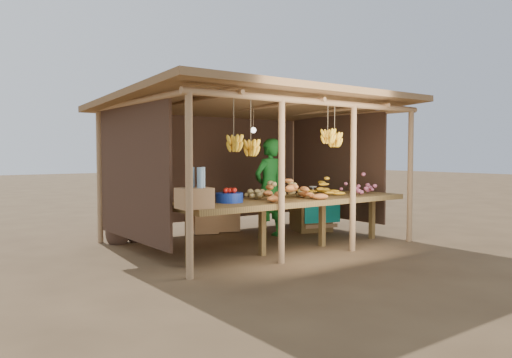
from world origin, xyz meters
TOP-DOWN VIEW (x-y plane):
  - ground at (0.00, 0.00)m, footprint 60.00×60.00m
  - stall_structure at (-0.07, 0.00)m, footprint 4.70×3.50m
  - counter at (0.00, -0.95)m, footprint 3.90×1.05m
  - potato_heap at (-0.22, -0.88)m, footprint 1.05×0.87m
  - sweet_potato_heap at (-0.26, -1.17)m, footprint 1.03×0.66m
  - onion_heap at (1.37, -1.01)m, footprint 0.85×0.65m
  - banana_pile at (0.63, -0.87)m, footprint 0.68×0.53m
  - tomato_basin at (-1.13, -0.90)m, footprint 0.38×0.38m
  - bottle_box at (-1.90, -1.27)m, footprint 0.42×0.34m
  - vendor at (0.46, 0.23)m, footprint 0.67×0.48m
  - tarp_crate at (1.55, 0.31)m, footprint 0.88×0.81m
  - carton_stack at (0.06, 1.20)m, footprint 1.01×0.49m
  - burlap_sacks at (-1.75, 1.20)m, footprint 0.74×0.39m

SIDE VIEW (x-z plane):
  - ground at x=0.00m, z-range 0.00..0.00m
  - burlap_sacks at x=-1.75m, z-range -0.03..0.49m
  - carton_stack at x=0.06m, z-range -0.04..0.65m
  - tarp_crate at x=1.55m, z-range -0.08..0.79m
  - counter at x=0.00m, z-range 0.34..1.14m
  - vendor at x=0.46m, z-range 0.00..1.73m
  - tomato_basin at x=-1.13m, z-range 0.78..0.98m
  - banana_pile at x=0.63m, z-range 0.80..1.15m
  - onion_heap at x=1.37m, z-range 0.80..1.15m
  - sweet_potato_heap at x=-0.26m, z-range 0.80..1.16m
  - potato_heap at x=-0.22m, z-range 0.80..1.16m
  - bottle_box at x=-1.90m, z-range 0.74..1.25m
  - stall_structure at x=-0.07m, z-range 0.70..3.13m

